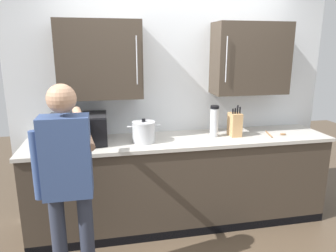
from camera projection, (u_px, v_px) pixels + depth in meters
name	position (u px, v px, depth m)	size (l,w,h in m)	color
back_wall_tiled	(175.00, 81.00, 3.33)	(3.41, 0.44, 2.84)	silver
counter_unit	(181.00, 182.00, 3.29)	(3.10, 0.63, 0.95)	#3D3328
microwave_oven	(76.00, 129.00, 2.98)	(0.53, 0.42, 0.28)	black
thermos_flask	(214.00, 121.00, 3.20)	(0.09, 0.09, 0.33)	#B7BABF
wooden_spoon	(276.00, 134.00, 3.30)	(0.21, 0.23, 0.02)	brown
stock_pot	(144.00, 132.00, 3.03)	(0.32, 0.23, 0.23)	#B7BABF
knife_block	(235.00, 124.00, 3.24)	(0.11, 0.15, 0.33)	tan
person_figure	(68.00, 175.00, 2.23)	(0.44, 0.62, 1.62)	#282D3D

